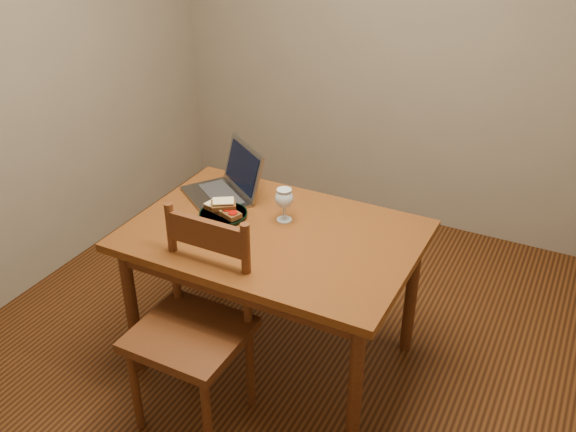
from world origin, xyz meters
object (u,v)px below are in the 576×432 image
at_px(table, 274,248).
at_px(chair, 192,319).
at_px(milk_glass, 284,205).
at_px(laptop, 228,183).
at_px(plate, 223,215).

relative_size(table, chair, 2.65).
bearing_deg(table, milk_glass, 92.67).
xyz_separation_m(chair, laptop, (-0.24, 0.70, 0.28)).
height_order(table, plate, plate).
distance_m(table, plate, 0.29).
relative_size(chair, milk_glass, 2.97).
xyz_separation_m(milk_glass, laptop, (-0.37, 0.10, -0.02)).
bearing_deg(plate, milk_glass, 20.11).
bearing_deg(plate, chair, -73.65).
distance_m(plate, laptop, 0.23).
bearing_deg(table, chair, -105.48).
relative_size(table, milk_glass, 7.88).
distance_m(table, chair, 0.51).
bearing_deg(milk_glass, plate, -159.89).
height_order(chair, plate, chair).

